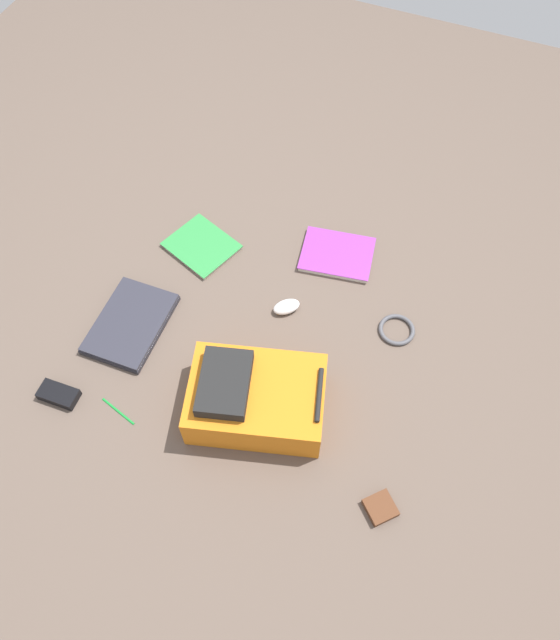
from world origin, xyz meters
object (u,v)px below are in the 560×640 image
book_red (337,254)px  laptop (131,324)px  cable_coil (397,330)px  power_brick (59,394)px  backpack (254,398)px  earbud_pouch (380,508)px  computer_mouse (286,307)px  pen_black (118,411)px  book_manual (202,246)px

book_red → laptop: bearing=-44.8°
cable_coil → power_brick: size_ratio=0.99×
cable_coil → backpack: bearing=-36.6°
cable_coil → earbud_pouch: bearing=12.4°
book_red → computer_mouse: 0.31m
backpack → book_red: bearing=177.1°
pen_black → earbud_pouch: (-0.03, 0.88, 0.01)m
book_manual → power_brick: (0.74, -0.15, 0.01)m
cable_coil → book_manual: bearing=-95.2°
book_red → pen_black: 0.98m
book_manual → earbud_pouch: earbud_pouch is taller
book_red → power_brick: bearing=-35.7°
laptop → computer_mouse: computer_mouse is taller
laptop → pen_black: bearing=22.3°
power_brick → pen_black: (-0.03, 0.20, -0.01)m
computer_mouse → backpack: bearing=142.5°
book_manual → cable_coil: size_ratio=2.34×
laptop → power_brick: size_ratio=2.61×
cable_coil → laptop: bearing=-68.7°
backpack → laptop: (-0.12, -0.53, -0.06)m
book_manual → power_brick: 0.75m
book_red → pen_black: (0.87, -0.44, -0.01)m
backpack → laptop: 0.55m
computer_mouse → power_brick: size_ratio=0.77×
computer_mouse → book_manual: bearing=26.4°
backpack → book_red: backpack is taller
laptop → book_red: laptop is taller
book_manual → earbud_pouch: (0.69, 0.93, 0.00)m
backpack → laptop: backpack is taller
laptop → pen_black: laptop is taller
book_manual → cable_coil: same height
book_red → power_brick: size_ratio=2.30×
laptop → book_red: bearing=135.2°
laptop → earbud_pouch: (0.27, 1.00, -0.00)m
book_manual → laptop: bearing=-10.0°
book_red → earbud_pouch: (0.84, 0.44, 0.00)m
earbud_pouch → book_red: bearing=-152.5°
power_brick → earbud_pouch: bearing=92.9°
book_red → cable_coil: bearing=52.9°
cable_coil → book_red: bearing=-127.1°
laptop → power_brick: (0.33, -0.08, 0.00)m
computer_mouse → pen_black: computer_mouse is taller
book_manual → earbud_pouch: size_ratio=3.58×
book_red → pen_black: bearing=-26.9°
backpack → book_red: size_ratio=1.64×
backpack → pen_black: (0.18, -0.41, -0.07)m
book_red → backpack: bearing=-2.9°
computer_mouse → earbud_pouch: (0.55, 0.53, -0.01)m
laptop → earbud_pouch: laptop is taller
laptop → book_manual: size_ratio=1.12×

